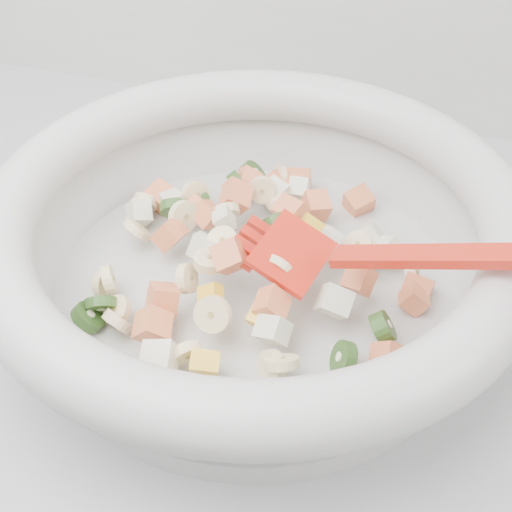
% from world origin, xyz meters
% --- Properties ---
extents(mixing_bowl, '(0.47, 0.43, 0.16)m').
position_xyz_m(mixing_bowl, '(-0.16, 1.40, 0.96)').
color(mixing_bowl, beige).
rests_on(mixing_bowl, counter).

